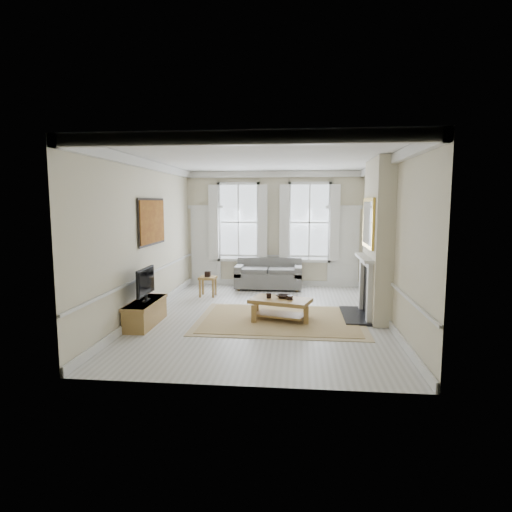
# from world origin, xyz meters

# --- Properties ---
(floor) EXTENTS (7.20, 7.20, 0.00)m
(floor) POSITION_xyz_m (0.00, 0.00, 0.00)
(floor) COLOR #B7B5AD
(floor) RESTS_ON ground
(ceiling) EXTENTS (7.20, 7.20, 0.00)m
(ceiling) POSITION_xyz_m (0.00, 0.00, 3.40)
(ceiling) COLOR white
(ceiling) RESTS_ON back_wall
(back_wall) EXTENTS (5.20, 0.00, 5.20)m
(back_wall) POSITION_xyz_m (0.00, 3.60, 1.70)
(back_wall) COLOR beige
(back_wall) RESTS_ON floor
(left_wall) EXTENTS (0.00, 7.20, 7.20)m
(left_wall) POSITION_xyz_m (-2.60, 0.00, 1.70)
(left_wall) COLOR beige
(left_wall) RESTS_ON floor
(right_wall) EXTENTS (0.00, 7.20, 7.20)m
(right_wall) POSITION_xyz_m (2.60, 0.00, 1.70)
(right_wall) COLOR beige
(right_wall) RESTS_ON floor
(window_left) EXTENTS (1.26, 0.20, 2.20)m
(window_left) POSITION_xyz_m (-1.05, 3.55, 1.90)
(window_left) COLOR #B2BCC6
(window_left) RESTS_ON back_wall
(window_right) EXTENTS (1.26, 0.20, 2.20)m
(window_right) POSITION_xyz_m (1.05, 3.55, 1.90)
(window_right) COLOR #B2BCC6
(window_right) RESTS_ON back_wall
(door_left) EXTENTS (0.90, 0.08, 2.30)m
(door_left) POSITION_xyz_m (-2.05, 3.56, 1.15)
(door_left) COLOR silver
(door_left) RESTS_ON floor
(door_right) EXTENTS (0.90, 0.08, 2.30)m
(door_right) POSITION_xyz_m (2.05, 3.56, 1.15)
(door_right) COLOR silver
(door_right) RESTS_ON floor
(painting) EXTENTS (0.05, 1.66, 1.06)m
(painting) POSITION_xyz_m (-2.56, 0.30, 2.05)
(painting) COLOR #9D611A
(painting) RESTS_ON left_wall
(chimney_breast) EXTENTS (0.35, 1.70, 3.38)m
(chimney_breast) POSITION_xyz_m (2.43, 0.20, 1.70)
(chimney_breast) COLOR beige
(chimney_breast) RESTS_ON floor
(hearth) EXTENTS (0.55, 1.50, 0.05)m
(hearth) POSITION_xyz_m (2.00, 0.20, 0.03)
(hearth) COLOR black
(hearth) RESTS_ON floor
(fireplace) EXTENTS (0.21, 1.45, 1.33)m
(fireplace) POSITION_xyz_m (2.20, 0.20, 0.73)
(fireplace) COLOR silver
(fireplace) RESTS_ON floor
(mirror) EXTENTS (0.06, 1.26, 1.06)m
(mirror) POSITION_xyz_m (2.21, 0.20, 2.05)
(mirror) COLOR gold
(mirror) RESTS_ON chimney_breast
(sofa) EXTENTS (1.90, 0.92, 0.87)m
(sofa) POSITION_xyz_m (-0.11, 3.11, 0.36)
(sofa) COLOR #626260
(sofa) RESTS_ON floor
(side_table) EXTENTS (0.45, 0.45, 0.52)m
(side_table) POSITION_xyz_m (-1.65, 1.91, 0.42)
(side_table) COLOR brown
(side_table) RESTS_ON floor
(rug) EXTENTS (3.50, 2.60, 0.02)m
(rug) POSITION_xyz_m (0.38, -0.26, 0.01)
(rug) COLOR tan
(rug) RESTS_ON floor
(coffee_table) EXTENTS (1.39, 1.04, 0.46)m
(coffee_table) POSITION_xyz_m (0.38, -0.26, 0.38)
(coffee_table) COLOR brown
(coffee_table) RESTS_ON rug
(ceramic_pot_a) EXTENTS (0.11, 0.11, 0.11)m
(ceramic_pot_a) POSITION_xyz_m (0.13, -0.21, 0.52)
(ceramic_pot_a) COLOR black
(ceramic_pot_a) RESTS_ON coffee_table
(ceramic_pot_b) EXTENTS (0.12, 0.12, 0.09)m
(ceramic_pot_b) POSITION_xyz_m (0.58, -0.31, 0.51)
(ceramic_pot_b) COLOR black
(ceramic_pot_b) RESTS_ON coffee_table
(bowl) EXTENTS (0.36, 0.36, 0.07)m
(bowl) POSITION_xyz_m (0.43, -0.16, 0.50)
(bowl) COLOR black
(bowl) RESTS_ON coffee_table
(tv_stand) EXTENTS (0.45, 1.39, 0.50)m
(tv_stand) POSITION_xyz_m (-2.34, -0.88, 0.25)
(tv_stand) COLOR brown
(tv_stand) RESTS_ON floor
(tv) EXTENTS (0.08, 0.90, 0.68)m
(tv) POSITION_xyz_m (-2.32, -0.88, 0.89)
(tv) COLOR black
(tv) RESTS_ON tv_stand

